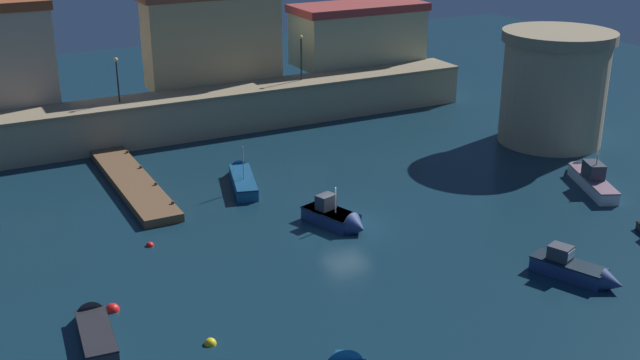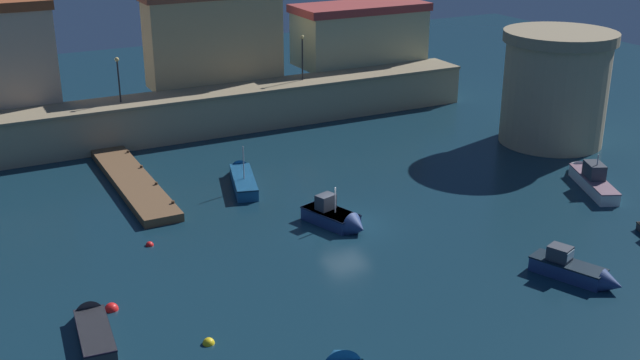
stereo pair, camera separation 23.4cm
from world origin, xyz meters
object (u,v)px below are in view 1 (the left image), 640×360
at_px(quay_lamp_0, 117,73).
at_px(moored_boat_6, 242,177).
at_px(mooring_buoy_1, 210,344).
at_px(moored_boat_5, 589,177).
at_px(fortress_tower, 554,87).
at_px(mooring_buoy_0, 113,310).
at_px(quay_lamp_1, 301,51).
at_px(moored_boat_1, 94,326).
at_px(moored_boat_3, 338,218).
at_px(moored_boat_0, 578,270).
at_px(mooring_buoy_2, 150,246).

xyz_separation_m(quay_lamp_0, moored_boat_6, (4.98, -11.86, -5.24)).
relative_size(quay_lamp_0, mooring_buoy_1, 6.29).
height_order(moored_boat_5, moored_boat_6, moored_boat_6).
bearing_deg(fortress_tower, mooring_buoy_0, -164.61).
height_order(fortress_tower, quay_lamp_1, fortress_tower).
height_order(quay_lamp_0, moored_boat_6, quay_lamp_0).
distance_m(fortress_tower, moored_boat_1, 39.66).
bearing_deg(quay_lamp_1, moored_boat_6, -131.11).
bearing_deg(fortress_tower, moored_boat_3, -163.81).
bearing_deg(moored_boat_0, mooring_buoy_2, -149.21).
bearing_deg(moored_boat_3, mooring_buoy_0, -93.85).
height_order(moored_boat_0, mooring_buoy_2, moored_boat_0).
distance_m(quay_lamp_1, moored_boat_6, 16.66).
relative_size(fortress_tower, mooring_buoy_1, 15.86).
distance_m(moored_boat_3, mooring_buoy_2, 10.92).
bearing_deg(quay_lamp_0, mooring_buoy_0, -105.62).
bearing_deg(quay_lamp_0, moored_boat_1, -107.16).
distance_m(moored_boat_3, moored_boat_5, 18.15).
height_order(moored_boat_3, moored_boat_6, moored_boat_6).
bearing_deg(mooring_buoy_0, mooring_buoy_1, -57.58).
relative_size(quay_lamp_1, moored_boat_0, 0.77).
bearing_deg(fortress_tower, moored_boat_5, -116.76).
height_order(fortress_tower, moored_boat_6, fortress_tower).
xyz_separation_m(fortress_tower, moored_boat_6, (-24.63, 2.69, -3.95)).
bearing_deg(mooring_buoy_0, quay_lamp_1, 47.92).
xyz_separation_m(moored_boat_0, moored_boat_1, (-23.10, 6.32, -0.19)).
distance_m(fortress_tower, mooring_buoy_2, 33.44).
distance_m(moored_boat_5, mooring_buoy_2, 29.01).
relative_size(moored_boat_3, mooring_buoy_0, 6.89).
xyz_separation_m(moored_boat_3, mooring_buoy_1, (-11.08, -8.49, -0.51)).
relative_size(quay_lamp_0, moored_boat_1, 0.64).
bearing_deg(moored_boat_3, moored_boat_0, 15.85).
xyz_separation_m(fortress_tower, moored_boat_0, (-14.61, -17.95, -3.86)).
relative_size(moored_boat_3, mooring_buoy_1, 8.56).
height_order(quay_lamp_0, mooring_buoy_1, quay_lamp_0).
height_order(quay_lamp_1, moored_boat_6, quay_lamp_1).
height_order(moored_boat_0, mooring_buoy_1, moored_boat_0).
height_order(moored_boat_5, mooring_buoy_1, moored_boat_5).
bearing_deg(moored_boat_6, mooring_buoy_0, 152.85).
bearing_deg(mooring_buoy_0, moored_boat_5, 2.84).
bearing_deg(moored_boat_1, moored_boat_3, -66.39).
relative_size(fortress_tower, mooring_buoy_2, 19.07).
xyz_separation_m(moored_boat_0, mooring_buoy_1, (-18.77, 2.99, -0.52)).
height_order(quay_lamp_1, moored_boat_3, quay_lamp_1).
bearing_deg(moored_boat_6, moored_boat_0, -138.28).
relative_size(quay_lamp_1, moored_boat_3, 0.81).
distance_m(quay_lamp_1, mooring_buoy_1, 35.64).
xyz_separation_m(fortress_tower, mooring_buoy_2, (-32.91, -3.96, -4.38)).
xyz_separation_m(moored_boat_5, mooring_buoy_0, (-32.24, -1.60, -0.59)).
distance_m(fortress_tower, moored_boat_5, 10.19).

